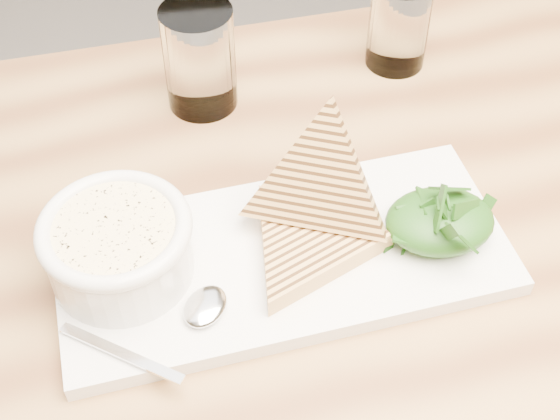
{
  "coord_description": "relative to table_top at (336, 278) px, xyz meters",
  "views": [
    {
      "loc": [
        -0.28,
        -0.45,
        1.29
      ],
      "look_at": [
        -0.21,
        0.0,
        0.79
      ],
      "focal_mm": 50.0,
      "sensor_mm": 36.0,
      "label": 1
    }
  ],
  "objects": [
    {
      "name": "table_top",
      "position": [
        0.0,
        0.0,
        0.0
      ],
      "size": [
        1.21,
        0.87,
        0.04
      ],
      "primitive_type": "cube",
      "rotation": [
        0.0,
        0.0,
        0.1
      ],
      "color": "olive",
      "rests_on": "ground"
    },
    {
      "name": "spoon_handle",
      "position": [
        -0.19,
        -0.08,
        0.04
      ],
      "size": [
        0.1,
        0.07,
        0.0
      ],
      "primitive_type": "cube",
      "rotation": [
        0.0,
        0.0,
        -0.6
      ],
      "color": "silver",
      "rests_on": "platter"
    },
    {
      "name": "salad_base",
      "position": [
        0.09,
        0.01,
        0.06
      ],
      "size": [
        0.1,
        0.08,
        0.04
      ],
      "primitive_type": "ellipsoid",
      "color": "#133C10",
      "rests_on": "platter"
    },
    {
      "name": "bowl_rim",
      "position": [
        -0.19,
        0.01,
        0.09
      ],
      "size": [
        0.13,
        0.13,
        0.01
      ],
      "primitive_type": "torus",
      "color": "white",
      "rests_on": "soup_bowl"
    },
    {
      "name": "platter",
      "position": [
        -0.05,
        0.01,
        0.03
      ],
      "size": [
        0.42,
        0.22,
        0.02
      ],
      "primitive_type": "cube",
      "rotation": [
        0.0,
        0.0,
        0.11
      ],
      "color": "white",
      "rests_on": "table_top"
    },
    {
      "name": "arugula_pile",
      "position": [
        0.09,
        0.01,
        0.06
      ],
      "size": [
        0.11,
        0.1,
        0.05
      ],
      "primitive_type": null,
      "color": "#255214",
      "rests_on": "platter"
    },
    {
      "name": "spoon_bowl",
      "position": [
        -0.12,
        -0.04,
        0.04
      ],
      "size": [
        0.05,
        0.06,
        0.01
      ],
      "primitive_type": "ellipsoid",
      "rotation": [
        0.0,
        0.0,
        -0.6
      ],
      "color": "silver",
      "rests_on": "platter"
    },
    {
      "name": "sandwich_lean",
      "position": [
        -0.01,
        0.04,
        0.09
      ],
      "size": [
        0.2,
        0.2,
        0.18
      ],
      "primitive_type": null,
      "rotation": [
        1.03,
        0.0,
        -0.39
      ],
      "color": "tan",
      "rests_on": "sandwich_flat"
    },
    {
      "name": "soup_bowl",
      "position": [
        -0.19,
        0.01,
        0.06
      ],
      "size": [
        0.12,
        0.12,
        0.05
      ],
      "primitive_type": "cylinder",
      "color": "white",
      "rests_on": "platter"
    },
    {
      "name": "soup",
      "position": [
        -0.19,
        0.01,
        0.09
      ],
      "size": [
        0.1,
        0.1,
        0.01
      ],
      "primitive_type": "cylinder",
      "color": "#FBE19E",
      "rests_on": "soup_bowl"
    },
    {
      "name": "sandwich_flat",
      "position": [
        -0.03,
        0.0,
        0.05
      ],
      "size": [
        0.21,
        0.21,
        0.02
      ],
      "primitive_type": null,
      "rotation": [
        0.0,
        0.0,
        0.45
      ],
      "color": "tan",
      "rests_on": "platter"
    },
    {
      "name": "glass_near",
      "position": [
        -0.1,
        0.25,
        0.08
      ],
      "size": [
        0.08,
        0.08,
        0.12
      ],
      "primitive_type": "cylinder",
      "color": "white",
      "rests_on": "table_top"
    },
    {
      "name": "glass_far",
      "position": [
        0.12,
        0.28,
        0.07
      ],
      "size": [
        0.07,
        0.07,
        0.1
      ],
      "primitive_type": "cylinder",
      "color": "white",
      "rests_on": "table_top"
    }
  ]
}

